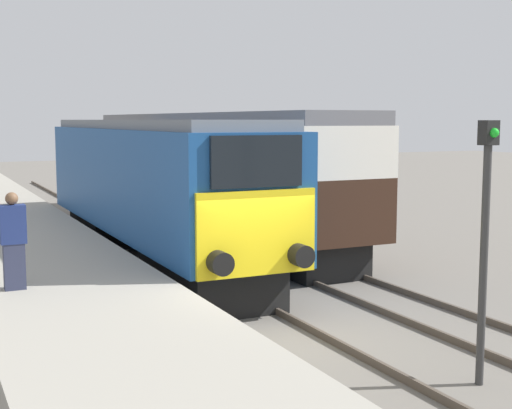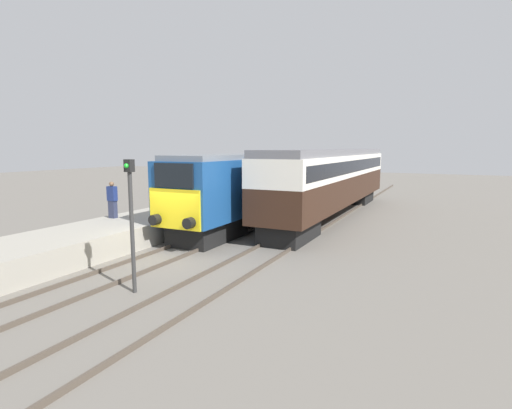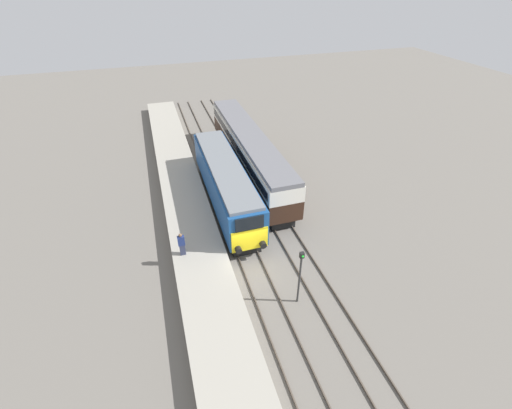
{
  "view_description": "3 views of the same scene",
  "coord_description": "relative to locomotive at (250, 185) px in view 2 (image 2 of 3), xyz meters",
  "views": [
    {
      "loc": [
        -5.79,
        -11.47,
        3.96
      ],
      "look_at": [
        0.0,
        0.66,
        2.36
      ],
      "focal_mm": 50.0,
      "sensor_mm": 36.0,
      "label": 1
    },
    {
      "loc": [
        9.99,
        -12.27,
        4.29
      ],
      "look_at": [
        1.7,
        4.66,
        1.6
      ],
      "focal_mm": 28.0,
      "sensor_mm": 36.0,
      "label": 2
    },
    {
      "loc": [
        -4.73,
        -15.75,
        16.6
      ],
      "look_at": [
        1.7,
        4.66,
        1.6
      ],
      "focal_mm": 24.0,
      "sensor_mm": 36.0,
      "label": 3
    }
  ],
  "objects": [
    {
      "name": "rails_near_track",
      "position": [
        0.0,
        -2.41,
        -2.14
      ],
      "size": [
        1.51,
        60.0,
        0.14
      ],
      "color": "#4C4238",
      "rests_on": "ground_plane"
    },
    {
      "name": "ground_plane",
      "position": [
        0.0,
        -7.41,
        -2.21
      ],
      "size": [
        120.0,
        120.0,
        0.0
      ],
      "primitive_type": "plane",
      "color": "slate"
    },
    {
      "name": "signal_post",
      "position": [
        1.7,
        -11.01,
        0.14
      ],
      "size": [
        0.24,
        0.28,
        3.96
      ],
      "color": "#333333",
      "rests_on": "ground_plane"
    },
    {
      "name": "passenger_carriage",
      "position": [
        3.4,
        4.74,
        0.33
      ],
      "size": [
        2.75,
        19.08,
        4.19
      ],
      "color": "black",
      "rests_on": "ground_plane"
    },
    {
      "name": "person_on_platform",
      "position": [
        -4.32,
        -5.9,
        -0.37
      ],
      "size": [
        0.44,
        0.26,
        1.73
      ],
      "color": "#2D334C",
      "rests_on": "platform_left"
    },
    {
      "name": "rails_far_track",
      "position": [
        3.4,
        -2.41,
        -2.14
      ],
      "size": [
        1.5,
        60.0,
        0.14
      ],
      "color": "#4C4238",
      "rests_on": "ground_plane"
    },
    {
      "name": "platform_left",
      "position": [
        -3.3,
        0.59,
        -1.72
      ],
      "size": [
        3.5,
        50.0,
        0.98
      ],
      "color": "#9E998C",
      "rests_on": "ground_plane"
    },
    {
      "name": "locomotive",
      "position": [
        0.0,
        0.0,
        0.0
      ],
      "size": [
        2.7,
        14.0,
        3.97
      ],
      "color": "black",
      "rests_on": "ground_plane"
    }
  ]
}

